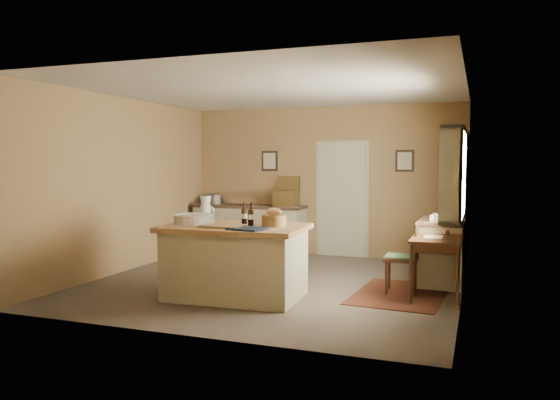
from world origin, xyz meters
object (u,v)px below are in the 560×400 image
Objects in this scene: work_island at (235,259)px; writing_desk at (437,244)px; right_cabinet at (442,251)px; sideboard at (250,227)px; desk_chair at (401,258)px; shelving_unit at (458,202)px.

writing_desk is (2.39, 0.86, 0.19)m from work_island.
writing_desk is 0.92× the size of right_cabinet.
sideboard reaches higher than desk_chair.
work_island is 1.64× the size of right_cabinet.
shelving_unit reaches higher than sideboard.
work_island is 0.84× the size of shelving_unit.
desk_chair is (-0.45, 0.09, -0.22)m from writing_desk.
desk_chair is at bearing 23.73° from work_island.
writing_desk is 2.13m from shelving_unit.
sideboard is 3.81m from right_cabinet.
shelving_unit reaches higher than work_island.
work_island is at bearing -156.15° from desk_chair.
shelving_unit is at bearing -3.10° from sideboard.
shelving_unit is (0.16, 2.09, 0.39)m from writing_desk.
work_island is 2.16m from desk_chair.
desk_chair is at bearing -35.44° from sideboard.
shelving_unit is at bearing 46.70° from work_island.
writing_desk is at bearing -32.86° from sideboard.
shelving_unit reaches higher than writing_desk.
work_island is 1.79× the size of writing_desk.
right_cabinet is at bearing -21.75° from sideboard.
work_island reaches higher than writing_desk.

